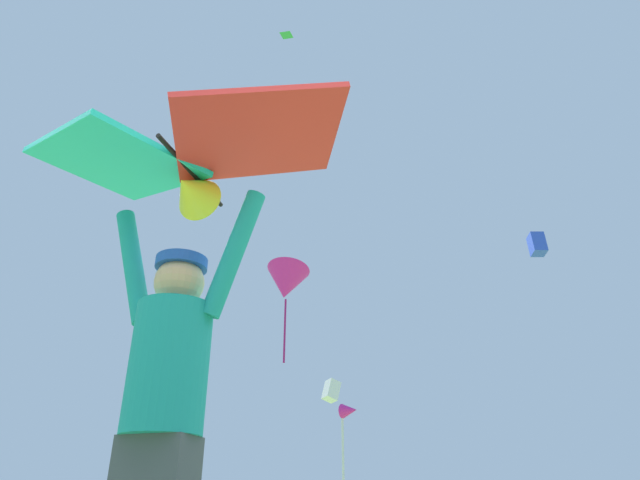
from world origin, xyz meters
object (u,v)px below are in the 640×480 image
object	(u,v)px
distant_kite_blue_high_right	(537,244)
distant_kite_magenta_mid_left	(286,284)
held_stunt_kite	(186,160)
marker_flag	(348,421)
distant_kite_green_far_center	(286,35)
distant_kite_white_mid_right	(331,391)
kite_flyer_person	(164,407)

from	to	relation	value
distant_kite_blue_high_right	distant_kite_magenta_mid_left	size ratio (longest dim) A/B	0.35
held_stunt_kite	marker_flag	size ratio (longest dim) A/B	0.78
distant_kite_green_far_center	distant_kite_magenta_mid_left	world-z (taller)	distant_kite_green_far_center
held_stunt_kite	distant_kite_magenta_mid_left	bearing A→B (deg)	124.79
distant_kite_blue_high_right	distant_kite_magenta_mid_left	xyz separation A→B (m)	(-4.36, -10.93, -4.39)
held_stunt_kite	distant_kite_white_mid_right	xyz separation A→B (m)	(-8.93, 15.34, 2.32)
held_stunt_kite	distant_kite_white_mid_right	distance (m)	17.90
distant_kite_blue_high_right	distant_kite_white_mid_right	distance (m)	10.24
kite_flyer_person	distant_kite_green_far_center	size ratio (longest dim) A/B	2.57
kite_flyer_person	distant_kite_green_far_center	xyz separation A→B (m)	(-10.49, 13.92, 20.72)
kite_flyer_person	distant_kite_magenta_mid_left	world-z (taller)	distant_kite_magenta_mid_left
distant_kite_green_far_center	kite_flyer_person	bearing A→B (deg)	-53.01
distant_kite_white_mid_right	marker_flag	xyz separation A→B (m)	(5.91, -8.75, -2.56)
distant_kite_green_far_center	held_stunt_kite	bearing A→B (deg)	-53.09
held_stunt_kite	distant_kite_white_mid_right	world-z (taller)	distant_kite_white_mid_right
kite_flyer_person	held_stunt_kite	distance (m)	1.19
kite_flyer_person	distant_kite_green_far_center	world-z (taller)	distant_kite_green_far_center
kite_flyer_person	distant_kite_blue_high_right	xyz separation A→B (m)	(-1.93, 19.95, 9.35)
distant_kite_magenta_mid_left	distant_kite_white_mid_right	distance (m)	6.93
kite_flyer_person	distant_kite_white_mid_right	xyz separation A→B (m)	(-8.91, 15.27, 3.51)
distant_kite_green_far_center	distant_kite_white_mid_right	world-z (taller)	distant_kite_green_far_center
kite_flyer_person	distant_kite_green_far_center	distance (m)	27.08
kite_flyer_person	marker_flag	bearing A→B (deg)	114.71
kite_flyer_person	held_stunt_kite	bearing A→B (deg)	-72.62
marker_flag	distant_kite_green_far_center	bearing A→B (deg)	135.33
held_stunt_kite	marker_flag	bearing A→B (deg)	114.64
distant_kite_magenta_mid_left	marker_flag	size ratio (longest dim) A/B	1.24
distant_kite_blue_high_right	held_stunt_kite	bearing A→B (deg)	-84.43
marker_flag	kite_flyer_person	bearing A→B (deg)	-65.29
distant_kite_blue_high_right	distant_kite_green_far_center	size ratio (longest dim) A/B	1.26
distant_kite_magenta_mid_left	marker_flag	bearing A→B (deg)	-37.16
kite_flyer_person	distant_kite_blue_high_right	bearing A→B (deg)	95.53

